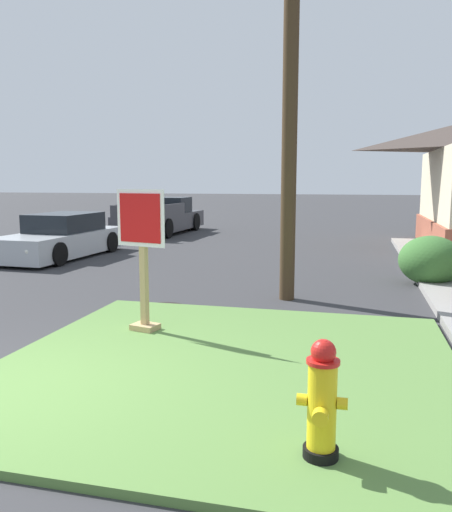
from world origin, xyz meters
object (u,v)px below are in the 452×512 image
utility_pole (291,23)px  parked_sedan_silver (62,238)px  fire_hydrant (322,403)px  pickup_truck_charcoal (162,218)px  manhole_cover (165,307)px  stop_sign (143,262)px

utility_pole → parked_sedan_silver: bearing=151.4°
fire_hydrant → pickup_truck_charcoal: 18.15m
manhole_cover → utility_pole: size_ratio=0.08×
pickup_truck_charcoal → utility_pole: 13.41m
fire_hydrant → parked_sedan_silver: (-7.93, 9.41, 0.02)m
manhole_cover → parked_sedan_silver: bearing=135.2°
parked_sedan_silver → fire_hydrant: bearing=-49.9°
parked_sedan_silver → pickup_truck_charcoal: pickup_truck_charcoal is taller
manhole_cover → parked_sedan_silver: size_ratio=0.15×
pickup_truck_charcoal → utility_pole: utility_pole is taller
fire_hydrant → parked_sedan_silver: bearing=130.1°
utility_pole → pickup_truck_charcoal: bearing=121.3°
parked_sedan_silver → utility_pole: 9.02m
fire_hydrant → pickup_truck_charcoal: size_ratio=0.17×
stop_sign → pickup_truck_charcoal: 14.50m
manhole_cover → parked_sedan_silver: parked_sedan_silver is taller
fire_hydrant → utility_pole: size_ratio=0.10×
manhole_cover → pickup_truck_charcoal: pickup_truck_charcoal is taller
pickup_truck_charcoal → utility_pole: (6.61, -10.87, 4.25)m
stop_sign → utility_pole: bearing=58.7°
manhole_cover → utility_pole: (1.97, 1.16, 4.86)m
stop_sign → pickup_truck_charcoal: size_ratio=0.36×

